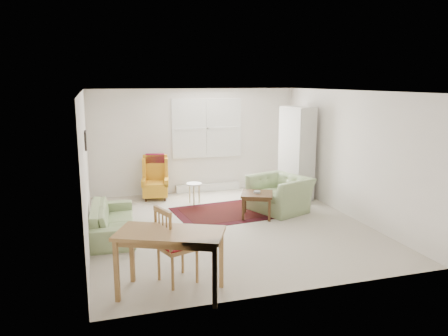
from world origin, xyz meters
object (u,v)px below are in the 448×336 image
object	(u,v)px
wingback_chair	(155,177)
cabinet	(297,153)
desk	(171,263)
desk_chair	(177,244)
stool	(194,193)
sofa	(112,214)
armchair	(280,190)
coffee_table	(257,205)

from	to	relation	value
wingback_chair	cabinet	bearing A→B (deg)	-4.12
desk	desk_chair	distance (m)	0.38
stool	desk	distance (m)	4.21
desk	desk_chair	size ratio (longest dim) A/B	1.25
sofa	desk	bearing A→B (deg)	-163.13
cabinet	desk_chair	distance (m)	4.94
sofa	wingback_chair	size ratio (longest dim) A/B	1.82
armchair	cabinet	bearing A→B (deg)	116.39
desk_chair	coffee_table	bearing A→B (deg)	-60.56
wingback_chair	stool	distance (m)	1.03
cabinet	desk_chair	xyz separation A→B (m)	(-3.45, -3.50, -0.52)
sofa	desk_chair	size ratio (longest dim) A/B	1.75
armchair	cabinet	xyz separation A→B (m)	(0.79, 0.87, 0.62)
stool	cabinet	world-z (taller)	cabinet
armchair	desk	distance (m)	4.09
stool	cabinet	xyz separation A→B (m)	(2.38, -0.19, 0.82)
armchair	coffee_table	distance (m)	0.69
coffee_table	stool	distance (m)	1.65
wingback_chair	stool	xyz separation A→B (m)	(0.77, -0.62, -0.28)
sofa	desk_chair	bearing A→B (deg)	-157.43
stool	cabinet	bearing A→B (deg)	-4.51
cabinet	stool	bearing A→B (deg)	165.40
wingback_chair	desk_chair	world-z (taller)	desk_chair
armchair	stool	distance (m)	1.92
sofa	armchair	bearing A→B (deg)	-78.62
armchair	cabinet	size ratio (longest dim) A/B	0.53
desk_chair	sofa	bearing A→B (deg)	-0.31
coffee_table	cabinet	size ratio (longest dim) A/B	0.29
sofa	desk	size ratio (longest dim) A/B	1.40
sofa	armchair	world-z (taller)	armchair
stool	wingback_chair	bearing A→B (deg)	141.00
sofa	wingback_chair	bearing A→B (deg)	-22.70
wingback_chair	coffee_table	distance (m)	2.63
sofa	stool	distance (m)	2.40
wingback_chair	coffee_table	world-z (taller)	wingback_chair
stool	desk_chair	xyz separation A→B (m)	(-1.07, -3.69, 0.30)
stool	desk_chair	world-z (taller)	desk_chair
sofa	stool	xyz separation A→B (m)	(1.82, 1.55, -0.14)
coffee_table	desk	bearing A→B (deg)	-129.13
sofa	wingback_chair	xyz separation A→B (m)	(1.05, 2.17, 0.13)
stool	desk_chair	distance (m)	3.85
armchair	desk_chair	xyz separation A→B (m)	(-2.66, -2.63, 0.09)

